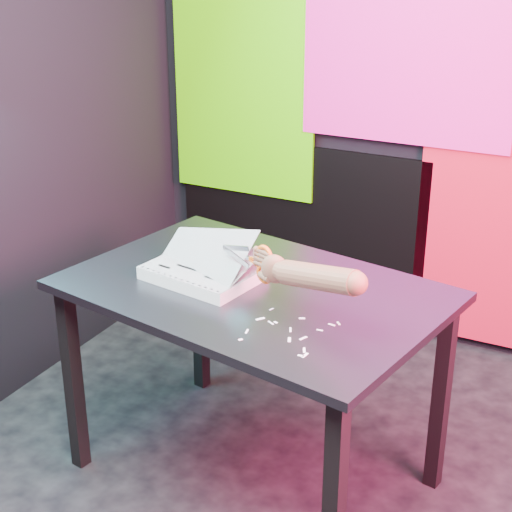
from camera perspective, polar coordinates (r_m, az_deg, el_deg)
The scene contains 7 objects.
room at distance 2.08m, azimuth 5.90°, elevation 9.12°, with size 3.01×3.01×2.71m.
backdrop at distance 3.53m, azimuth 15.43°, elevation 7.50°, with size 2.88×0.05×2.08m.
work_table at distance 2.61m, azimuth -0.19°, elevation -4.01°, with size 1.33×1.01×0.75m.
printout_stack at distance 2.62m, azimuth -3.89°, elevation -1.17°, with size 0.39×0.32×0.19m.
scissors at distance 2.42m, azimuth 0.35°, elevation -0.52°, with size 0.22×0.09×0.13m.
hand_forearm at distance 2.27m, azimuth 4.02°, elevation -1.44°, with size 0.41×0.18×0.14m.
paper_clippings at distance 2.29m, azimuth 2.54°, elevation -5.61°, with size 0.24×0.24×0.00m.
Camera 1 is at (0.73, -1.89, 1.84)m, focal length 55.00 mm.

